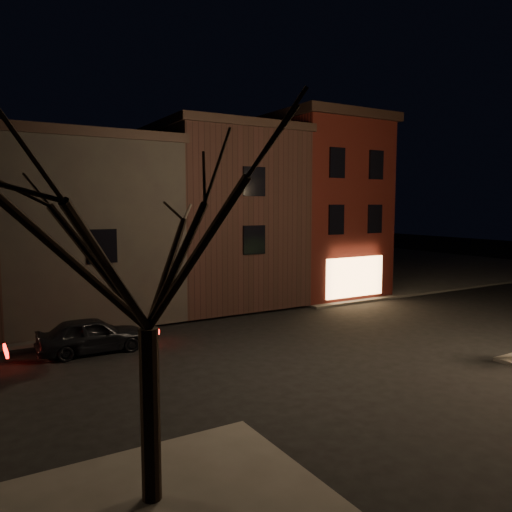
{
  "coord_description": "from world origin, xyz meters",
  "views": [
    {
      "loc": [
        -10.74,
        -15.29,
        5.42
      ],
      "look_at": [
        0.25,
        3.18,
        3.2
      ],
      "focal_mm": 35.0,
      "sensor_mm": 36.0,
      "label": 1
    }
  ],
  "objects": [
    {
      "name": "ground",
      "position": [
        0.0,
        0.0,
        0.0
      ],
      "size": [
        120.0,
        120.0,
        0.0
      ],
      "primitive_type": "plane",
      "color": "black",
      "rests_on": "ground"
    },
    {
      "name": "sidewalk_far_right",
      "position": [
        20.0,
        20.0,
        0.06
      ],
      "size": [
        30.0,
        30.0,
        0.12
      ],
      "primitive_type": "cube",
      "color": "#2D2B28",
      "rests_on": "ground"
    },
    {
      "name": "corner_building",
      "position": [
        8.0,
        9.47,
        5.4
      ],
      "size": [
        6.5,
        8.5,
        10.5
      ],
      "color": "#400F0B",
      "rests_on": "ground"
    },
    {
      "name": "row_building_a",
      "position": [
        1.5,
        10.5,
        4.83
      ],
      "size": [
        7.3,
        10.3,
        9.4
      ],
      "color": "black",
      "rests_on": "ground"
    },
    {
      "name": "row_building_b",
      "position": [
        -5.75,
        10.5,
        4.33
      ],
      "size": [
        7.8,
        10.3,
        8.4
      ],
      "color": "black",
      "rests_on": "ground"
    },
    {
      "name": "bare_tree_left",
      "position": [
        -8.0,
        -7.0,
        5.43
      ],
      "size": [
        5.6,
        5.6,
        7.5
      ],
      "color": "black",
      "rests_on": "sidewalk_near_left"
    },
    {
      "name": "parked_car_a",
      "position": [
        -6.76,
        3.16,
        0.66
      ],
      "size": [
        3.91,
        1.62,
        1.32
      ],
      "primitive_type": "imported",
      "rotation": [
        0.0,
        0.0,
        1.55
      ],
      "color": "black",
      "rests_on": "ground"
    }
  ]
}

